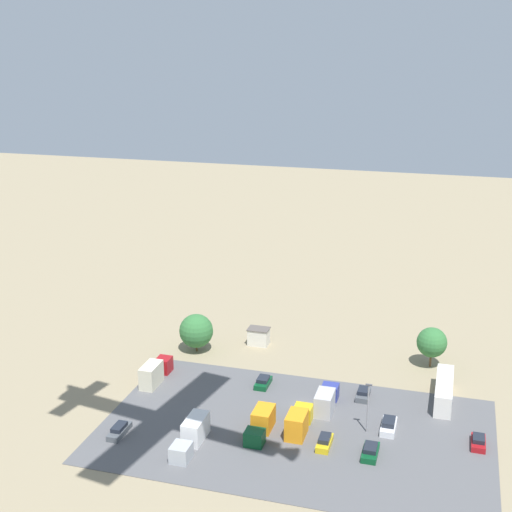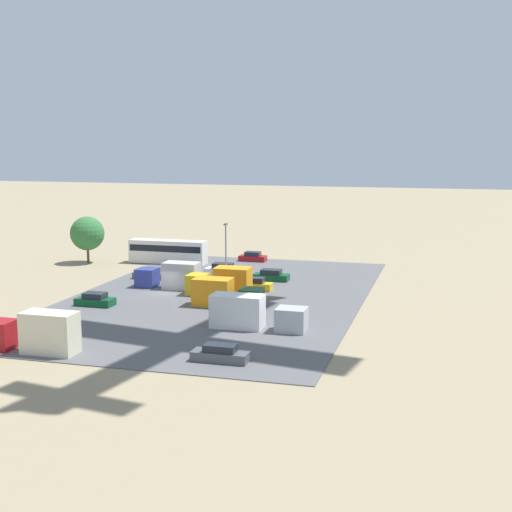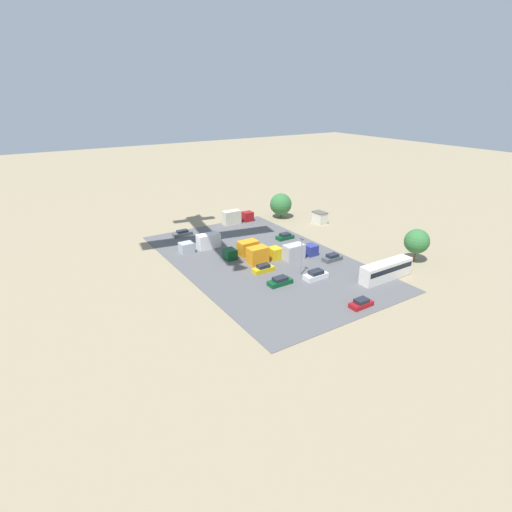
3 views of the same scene
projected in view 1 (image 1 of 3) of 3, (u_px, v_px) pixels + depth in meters
name	position (u px, v px, depth m)	size (l,w,h in m)	color
ground_plane	(306.00, 407.00, 105.87)	(400.00, 400.00, 0.00)	gray
parking_lot_surface	(295.00, 430.00, 99.52)	(54.05, 32.77, 0.08)	#565659
shed_building	(259.00, 336.00, 127.10)	(3.79, 2.76, 3.09)	silver
bus	(444.00, 390.00, 107.09)	(2.53, 11.49, 3.37)	silver
parked_car_0	(325.00, 442.00, 95.46)	(1.73, 4.28, 1.51)	gold
parked_car_1	(478.00, 442.00, 95.54)	(1.85, 4.02, 1.41)	maroon
parked_car_2	(263.00, 382.00, 112.17)	(1.98, 4.16, 1.42)	#0C4723
parked_car_3	(363.00, 394.00, 108.44)	(1.85, 4.22, 1.43)	#4C5156
parked_car_4	(389.00, 426.00, 99.36)	(1.99, 4.72, 1.66)	silver
parked_car_5	(370.00, 451.00, 93.36)	(1.97, 4.55, 1.43)	#0C4723
parked_car_6	(119.00, 430.00, 98.35)	(1.70, 4.71, 1.41)	#4C5156
parked_truck_0	(261.00, 424.00, 98.49)	(2.59, 7.62, 3.01)	#0C4723
parked_truck_1	(192.00, 435.00, 95.52)	(2.45, 9.26, 3.20)	#ADB2B7
parked_truck_2	(326.00, 400.00, 104.84)	(2.48, 7.86, 3.22)	navy
parked_truck_3	(298.00, 422.00, 98.71)	(2.56, 7.46, 3.39)	gold
parked_truck_4	(155.00, 372.00, 113.17)	(2.31, 8.58, 3.55)	maroon
tree_near_shed	(432.00, 342.00, 117.73)	(5.00, 5.00, 6.88)	brown
tree_apron_mid	(196.00, 331.00, 123.77)	(5.91, 5.91, 6.78)	brown
light_pole_lot_centre	(368.00, 406.00, 97.90)	(0.90, 0.28, 7.34)	gray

